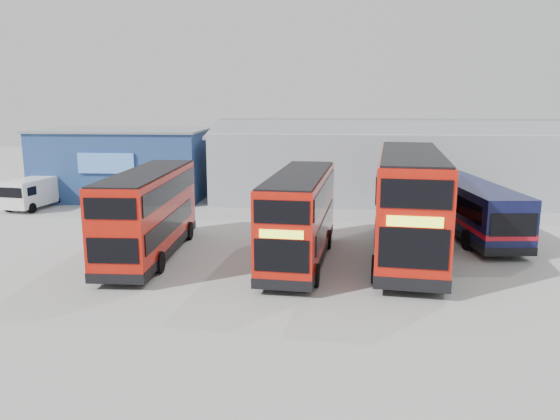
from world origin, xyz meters
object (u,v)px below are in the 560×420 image
Objects in this scene: double_decker_centre at (300,218)px; single_decker_blue at (470,209)px; double_decker_left at (149,215)px; double_decker_right at (409,206)px; panel_van at (34,191)px; maintenance_shed at (417,162)px; office_block at (128,163)px.

double_decker_centre is 10.74m from single_decker_blue.
double_decker_left is 12.11m from double_decker_right.
double_decker_right reaches higher than single_decker_blue.
double_decker_centre is at bearing 176.99° from double_decker_left.
double_decker_left is 17.03m from single_decker_blue.
panel_van is at bearing -44.72° from double_decker_left.
single_decker_blue is (0.93, -12.43, -1.17)m from maintenance_shed.
maintenance_shed is 27.70m from panel_van.
double_decker_right is at bearing -100.18° from maintenance_shed.
double_decker_centre is 2.00× the size of panel_van.
maintenance_shed reaches higher than double_decker_left.
maintenance_shed is (22.00, 2.01, 0.02)m from office_block.
double_decker_right is (12.07, 0.97, 0.45)m from double_decker_left.
office_block is at bearing -68.32° from double_decker_left.
double_decker_left is (-15.13, -18.05, -0.58)m from maintenance_shed.
maintenance_shed is at bearing 71.27° from double_decker_centre.
panel_van is (-18.63, 11.07, -0.89)m from double_decker_centre.
double_decker_left is at bearing -168.90° from double_decker_right.
double_decker_centre reaches higher than panel_van.
double_decker_centre is at bearing -113.94° from maintenance_shed.
maintenance_shed reaches higher than panel_van.
double_decker_left is 15.92m from panel_van.
maintenance_shed is 2.54× the size of double_decker_right.
double_decker_right is 6.22m from single_decker_blue.
maintenance_shed reaches higher than office_block.
office_block is 1.03× the size of double_decker_right.
single_decker_blue is at bearing -85.71° from maintenance_shed.
double_decker_right is 1.11× the size of single_decker_blue.
single_decker_blue is at bearing -24.45° from office_block.
maintenance_shed is 17.35m from double_decker_right.
panel_van is at bearing -132.51° from office_block.
office_block is 17.45m from double_decker_left.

